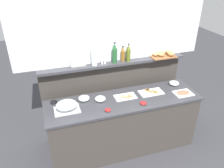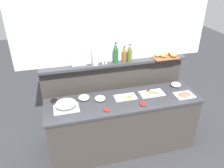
% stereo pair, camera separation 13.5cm
% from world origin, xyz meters
% --- Properties ---
extents(ground_plane, '(12.00, 12.00, 0.00)m').
position_xyz_m(ground_plane, '(0.00, 0.60, 0.00)').
color(ground_plane, '#38383D').
extents(buffet_counter, '(2.25, 0.64, 0.91)m').
position_xyz_m(buffet_counter, '(0.00, 0.00, 0.45)').
color(buffet_counter, '#3D3833').
rests_on(buffet_counter, ground_plane).
extents(back_ledge_unit, '(2.29, 0.22, 1.32)m').
position_xyz_m(back_ledge_unit, '(0.00, 0.50, 0.69)').
color(back_ledge_unit, '#3D3833').
rests_on(back_ledge_unit, ground_plane).
extents(upper_wall_panel, '(2.89, 0.08, 1.28)m').
position_xyz_m(upper_wall_panel, '(0.00, 0.52, 1.96)').
color(upper_wall_panel, silver).
rests_on(upper_wall_panel, back_ledge_unit).
extents(sandwich_platter_front, '(0.32, 0.18, 0.04)m').
position_xyz_m(sandwich_platter_front, '(0.05, 0.05, 0.92)').
color(sandwich_platter_front, white).
rests_on(sandwich_platter_front, buffet_counter).
extents(sandwich_platter_rear, '(0.37, 0.20, 0.04)m').
position_xyz_m(sandwich_platter_rear, '(0.46, 0.06, 0.92)').
color(sandwich_platter_rear, white).
rests_on(sandwich_platter_rear, buffet_counter).
extents(cold_cuts_platter, '(0.28, 0.21, 0.02)m').
position_xyz_m(cold_cuts_platter, '(0.91, -0.11, 0.92)').
color(cold_cuts_platter, white).
rests_on(cold_cuts_platter, buffet_counter).
extents(serving_cloche, '(0.34, 0.24, 0.17)m').
position_xyz_m(serving_cloche, '(-0.82, -0.01, 0.98)').
color(serving_cloche, '#B7BABF').
rests_on(serving_cloche, buffet_counter).
extents(glass_bowl_large, '(0.16, 0.16, 0.06)m').
position_xyz_m(glass_bowl_large, '(-0.33, 0.08, 0.93)').
color(glass_bowl_large, silver).
rests_on(glass_bowl_large, buffet_counter).
extents(glass_bowl_medium, '(0.16, 0.16, 0.06)m').
position_xyz_m(glass_bowl_medium, '(-0.55, 0.16, 0.94)').
color(glass_bowl_medium, silver).
rests_on(glass_bowl_medium, buffet_counter).
extents(glass_bowl_small, '(0.16, 0.16, 0.06)m').
position_xyz_m(glass_bowl_small, '(0.92, 0.17, 0.94)').
color(glass_bowl_small, silver).
rests_on(glass_bowl_small, buffet_counter).
extents(condiment_bowl_cream, '(0.08, 0.08, 0.03)m').
position_xyz_m(condiment_bowl_cream, '(-0.30, -0.19, 0.92)').
color(condiment_bowl_cream, red).
rests_on(condiment_bowl_cream, buffet_counter).
extents(condiment_bowl_red, '(0.10, 0.10, 0.03)m').
position_xyz_m(condiment_bowl_red, '(-0.97, 0.22, 0.92)').
color(condiment_bowl_red, black).
rests_on(condiment_bowl_red, buffet_counter).
extents(condiment_bowl_teal, '(0.09, 0.09, 0.03)m').
position_xyz_m(condiment_bowl_teal, '(0.22, -0.19, 0.92)').
color(condiment_bowl_teal, red).
rests_on(condiment_bowl_teal, buffet_counter).
extents(vinegar_bottle_amber, '(0.06, 0.06, 0.24)m').
position_xyz_m(vinegar_bottle_amber, '(0.13, 0.44, 1.42)').
color(vinegar_bottle_amber, '#8E5B23').
rests_on(vinegar_bottle_amber, back_ledge_unit).
extents(olive_oil_bottle, '(0.06, 0.06, 0.28)m').
position_xyz_m(olive_oil_bottle, '(0.21, 0.41, 1.44)').
color(olive_oil_bottle, '#56661E').
rests_on(olive_oil_bottle, back_ledge_unit).
extents(wine_bottle_green, '(0.08, 0.08, 0.32)m').
position_xyz_m(wine_bottle_green, '(-0.01, 0.42, 1.46)').
color(wine_bottle_green, '#23562D').
rests_on(wine_bottle_green, back_ledge_unit).
extents(salt_shaker, '(0.03, 0.03, 0.09)m').
position_xyz_m(salt_shaker, '(-0.20, 0.42, 1.36)').
color(salt_shaker, white).
rests_on(salt_shaker, back_ledge_unit).
extents(pepper_shaker, '(0.03, 0.03, 0.09)m').
position_xyz_m(pepper_shaker, '(-0.16, 0.42, 1.36)').
color(pepper_shaker, white).
rests_on(pepper_shaker, back_ledge_unit).
extents(bread_basket, '(0.41, 0.26, 0.08)m').
position_xyz_m(bread_basket, '(0.84, 0.42, 1.35)').
color(bread_basket, brown).
rests_on(bread_basket, back_ledge_unit).
extents(framed_picture, '(0.21, 0.08, 0.27)m').
position_xyz_m(framed_picture, '(-0.55, 0.46, 1.45)').
color(framed_picture, '#B2AD9E').
rests_on(framed_picture, back_ledge_unit).
extents(water_carafe, '(0.09, 0.09, 0.25)m').
position_xyz_m(water_carafe, '(-0.32, 0.42, 1.44)').
color(water_carafe, silver).
rests_on(water_carafe, back_ledge_unit).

